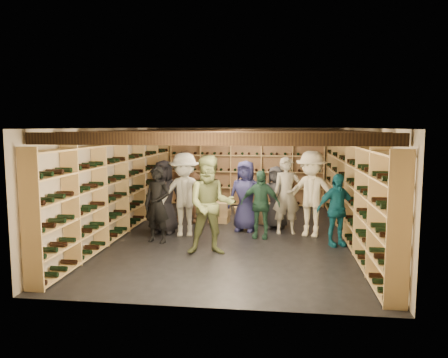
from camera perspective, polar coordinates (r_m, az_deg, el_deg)
ground at (r=9.92m, az=1.20°, el=-7.34°), size 8.00×8.00×0.00m
walls at (r=9.70m, az=1.22°, el=-0.45°), size 5.52×8.02×2.40m
ceiling at (r=9.62m, az=1.24°, el=6.66°), size 5.50×8.00×0.01m
ceiling_joists at (r=9.62m, az=1.23°, el=5.83°), size 5.40×7.12×0.18m
wine_rack_left at (r=10.30m, az=-13.15°, el=-0.90°), size 0.32×7.50×2.15m
wine_rack_right at (r=9.79m, az=16.36°, el=-1.40°), size 0.32×7.50×2.15m
wine_rack_back at (r=13.50m, az=2.91°, el=1.08°), size 4.70×0.30×2.15m
crate_stack_left at (r=11.18m, az=-0.55°, el=-4.37°), size 0.54×0.40×0.51m
crate_stack_right at (r=11.09m, az=5.84°, el=-4.51°), size 0.52×0.37×0.51m
crate_loose at (r=12.39m, az=2.51°, el=-4.08°), size 0.55×0.42×0.17m
person_0 at (r=10.07m, az=-7.82°, el=-2.31°), size 0.86×0.60×1.68m
person_1 at (r=9.28m, az=-8.73°, el=-3.32°), size 0.67×0.53×1.61m
person_2 at (r=8.30m, az=-1.74°, el=-3.43°), size 1.04×0.88×1.90m
person_3 at (r=9.86m, az=11.33°, el=-1.93°), size 1.39×1.05×1.90m
person_4 at (r=9.21m, az=14.47°, el=-3.92°), size 0.95×0.67×1.49m
person_5 at (r=11.12m, az=-5.01°, el=-1.00°), size 1.75×0.72×1.83m
person_6 at (r=10.19m, az=2.83°, el=-2.22°), size 0.91×0.70×1.65m
person_7 at (r=10.02m, az=8.21°, el=-2.15°), size 0.70×0.52×1.75m
person_9 at (r=9.75m, az=-5.20°, el=-2.05°), size 1.28×0.84×1.86m
person_10 at (r=9.58m, az=4.75°, el=-3.31°), size 0.91×0.47×1.49m
person_12 at (r=10.52m, az=6.81°, el=-2.39°), size 0.85×0.70×1.50m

